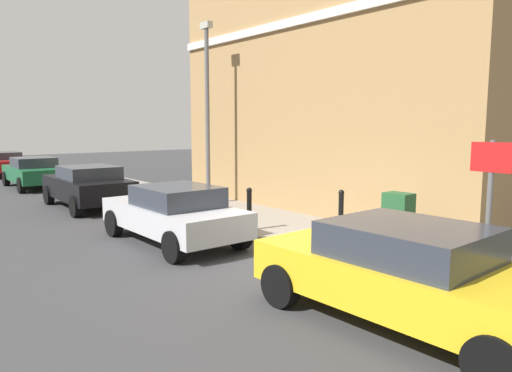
{
  "coord_description": "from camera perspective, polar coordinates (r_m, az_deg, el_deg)",
  "views": [
    {
      "loc": [
        -6.23,
        -6.39,
        2.66
      ],
      "look_at": [
        0.94,
        2.41,
        1.2
      ],
      "focal_mm": 33.05,
      "sensor_mm": 36.0,
      "label": 1
    }
  ],
  "objects": [
    {
      "name": "car_red",
      "position": [
        28.48,
        -28.27,
        2.48
      ],
      "size": [
        1.88,
        4.15,
        1.27
      ],
      "rotation": [
        0.0,
        0.0,
        1.55
      ],
      "color": "maroon",
      "rests_on": "ground"
    },
    {
      "name": "lamppost",
      "position": [
        15.31,
        -5.92,
        9.69
      ],
      "size": [
        0.2,
        0.44,
        5.72
      ],
      "color": "#59595B",
      "rests_on": "sidewalk"
    },
    {
      "name": "car_black",
      "position": [
        16.22,
        -19.67,
        0.05
      ],
      "size": [
        1.98,
        4.04,
        1.37
      ],
      "rotation": [
        0.0,
        0.0,
        1.55
      ],
      "color": "black",
      "rests_on": "ground"
    },
    {
      "name": "street_sign",
      "position": [
        7.74,
        26.42,
        -0.84
      ],
      "size": [
        0.08,
        0.6,
        2.3
      ],
      "color": "#59595B",
      "rests_on": "sidewalk"
    },
    {
      "name": "car_green",
      "position": [
        22.33,
        -25.29,
        1.57
      ],
      "size": [
        1.94,
        4.12,
        1.31
      ],
      "rotation": [
        0.0,
        0.0,
        1.55
      ],
      "color": "#195933",
      "rests_on": "ground"
    },
    {
      "name": "car_silver",
      "position": [
        10.85,
        -9.9,
        -3.21
      ],
      "size": [
        1.84,
        4.01,
        1.32
      ],
      "rotation": [
        0.0,
        0.0,
        1.57
      ],
      "color": "#B7B7BC",
      "rests_on": "ground"
    },
    {
      "name": "bollard_far_kerb",
      "position": [
        11.32,
        -0.82,
        -2.61
      ],
      "size": [
        0.14,
        0.14,
        1.04
      ],
      "color": "black",
      "rests_on": "sidewalk"
    },
    {
      "name": "utility_cabinet",
      "position": [
        10.09,
        16.78,
        -4.29
      ],
      "size": [
        0.46,
        0.61,
        1.15
      ],
      "color": "#1E4C28",
      "rests_on": "sidewalk"
    },
    {
      "name": "car_yellow",
      "position": [
        6.69,
        17.8,
        -9.87
      ],
      "size": [
        2.02,
        4.21,
        1.37
      ],
      "rotation": [
        0.0,
        0.0,
        1.59
      ],
      "color": "gold",
      "rests_on": "ground"
    },
    {
      "name": "ground",
      "position": [
        9.32,
        4.96,
        -9.29
      ],
      "size": [
        80.0,
        80.0,
        0.0
      ],
      "primitive_type": "plane",
      "color": "#38383A"
    },
    {
      "name": "sidewalk",
      "position": [
        15.0,
        -6.08,
        -2.64
      ],
      "size": [
        2.76,
        30.0,
        0.15
      ],
      "primitive_type": "cube",
      "color": "gray",
      "rests_on": "ground"
    },
    {
      "name": "corner_building",
      "position": [
        16.49,
        13.91,
        11.67
      ],
      "size": [
        7.43,
        11.07,
        7.94
      ],
      "color": "#9E7A4C",
      "rests_on": "ground"
    },
    {
      "name": "bollard_near_cabinet",
      "position": [
        11.11,
        10.25,
        -2.92
      ],
      "size": [
        0.14,
        0.14,
        1.04
      ],
      "color": "black",
      "rests_on": "sidewalk"
    }
  ]
}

